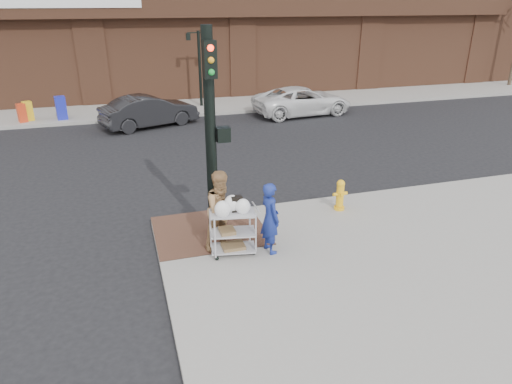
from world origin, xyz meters
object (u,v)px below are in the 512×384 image
object	(u,v)px
pedestrian_tan	(222,210)
minivan_white	(302,101)
woman_blue	(270,218)
sedan_dark	(150,111)
fire_hydrant	(340,194)
traffic_signal_pole	(212,130)
utility_cart	(233,228)
lamp_post	(199,60)

from	to	relation	value
pedestrian_tan	minivan_white	size ratio (longest dim) A/B	0.37
woman_blue	sedan_dark	xyz separation A→B (m)	(-1.66, 13.19, -0.26)
pedestrian_tan	fire_hydrant	size ratio (longest dim) A/B	2.16
traffic_signal_pole	woman_blue	world-z (taller)	traffic_signal_pole
pedestrian_tan	minivan_white	distance (m)	14.83
sedan_dark	utility_cart	world-z (taller)	utility_cart
sedan_dark	utility_cart	xyz separation A→B (m)	(0.82, -13.04, 0.04)
traffic_signal_pole	minivan_white	size ratio (longest dim) A/B	0.95
woman_blue	minivan_white	world-z (taller)	woman_blue
fire_hydrant	minivan_white	bearing A→B (deg)	72.68
woman_blue	fire_hydrant	xyz separation A→B (m)	(2.62, 1.63, -0.40)
woman_blue	pedestrian_tan	distance (m)	1.13
lamp_post	pedestrian_tan	distance (m)	16.28
sedan_dark	fire_hydrant	bearing A→B (deg)	-179.38
lamp_post	minivan_white	size ratio (longest dim) A/B	0.76
woman_blue	pedestrian_tan	bearing A→B (deg)	53.02
sedan_dark	minivan_white	world-z (taller)	sedan_dark
lamp_post	woman_blue	distance (m)	16.66
woman_blue	utility_cart	xyz separation A→B (m)	(-0.85, 0.15, -0.22)
woman_blue	pedestrian_tan	xyz separation A→B (m)	(-1.01, 0.49, 0.11)
traffic_signal_pole	utility_cart	size ratio (longest dim) A/B	3.54
utility_cart	woman_blue	bearing A→B (deg)	-10.09
lamp_post	sedan_dark	world-z (taller)	lamp_post
traffic_signal_pole	sedan_dark	distance (m)	12.09
lamp_post	utility_cart	xyz separation A→B (m)	(-2.29, -16.37, -1.83)
traffic_signal_pole	lamp_post	bearing A→B (deg)	80.76
lamp_post	fire_hydrant	size ratio (longest dim) A/B	4.48
pedestrian_tan	fire_hydrant	bearing A→B (deg)	-3.52
woman_blue	fire_hydrant	world-z (taller)	woman_blue
minivan_white	utility_cart	size ratio (longest dim) A/B	3.72
fire_hydrant	lamp_post	bearing A→B (deg)	94.52
pedestrian_tan	traffic_signal_pole	bearing A→B (deg)	70.78
lamp_post	pedestrian_tan	size ratio (longest dim) A/B	2.07
utility_cart	fire_hydrant	size ratio (longest dim) A/B	1.58
traffic_signal_pole	minivan_white	bearing A→B (deg)	58.83
woman_blue	sedan_dark	bearing A→B (deg)	-3.68
lamp_post	sedan_dark	distance (m)	4.92
woman_blue	utility_cart	distance (m)	0.89
pedestrian_tan	sedan_dark	size ratio (longest dim) A/B	0.42
woman_blue	minivan_white	size ratio (longest dim) A/B	0.33
traffic_signal_pole	pedestrian_tan	distance (m)	1.89
traffic_signal_pole	woman_blue	bearing A→B (deg)	-51.45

